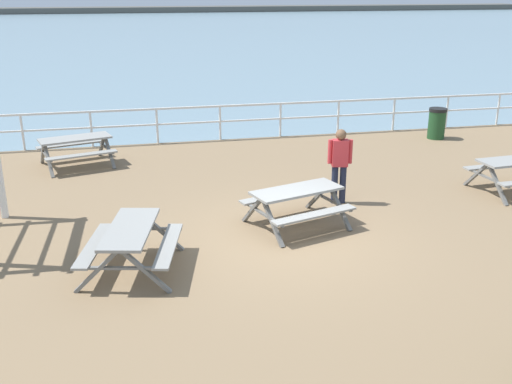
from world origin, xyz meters
name	(u,v)px	position (x,y,z in m)	size (l,w,h in m)	color
ground_plane	(286,244)	(0.00, 0.00, -0.10)	(30.00, 24.00, 0.20)	#846B4C
sea_band	(149,32)	(0.00, 52.75, 0.00)	(142.00, 90.00, 0.01)	gray
distant_shoreline	(136,12)	(0.00, 95.75, 0.00)	(142.00, 6.00, 1.80)	#4C4C47
seaward_railing	(220,116)	(0.00, 7.75, 0.75)	(23.07, 0.07, 1.08)	white
picnic_table_near_left	(297,198)	(0.36, 0.59, 0.58)	(2.16, 1.96, 0.80)	gray
picnic_table_near_right	(131,238)	(-2.87, -0.66, 0.58)	(1.87, 2.09, 0.80)	gray
picnic_table_seaward	(76,145)	(-4.16, 5.82, 0.58)	(2.15, 1.95, 0.80)	gray
visitor	(340,161)	(1.63, 1.66, 0.95)	(0.52, 0.29, 1.66)	#1E2338
litter_bin	(437,123)	(6.60, 6.46, 0.48)	(0.55, 0.55, 0.95)	#1E4723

